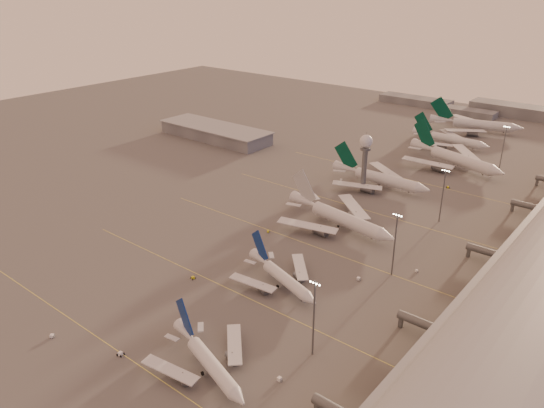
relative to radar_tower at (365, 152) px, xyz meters
The scene contains 26 objects.
ground 121.92m from the radar_tower, 92.39° to the right, with size 700.00×700.00×0.00m, color #545252.
taxiway_markings 71.83m from the radar_tower, 68.66° to the right, with size 180.00×185.25×0.02m.
hangar 127.68m from the radar_tower, behind, with size 82.00×27.00×8.50m.
radar_tower is the anchor object (origin of this frame).
mast_a 131.38m from the radar_tower, 66.17° to the right, with size 3.60×0.56×25.00m.
mast_b 82.32m from the radar_tower, 52.43° to the right, with size 3.60×0.56×25.00m.
mast_c 46.66m from the radar_tower, 12.53° to the right, with size 3.60×0.56×25.00m.
mast_d 91.11m from the radar_tower, 61.74° to the left, with size 3.60×0.56×25.00m.
distant_horizon 205.86m from the radar_tower, 90.67° to the left, with size 165.00×37.50×9.00m.
narrowbody_near 149.65m from the radar_tower, 76.37° to the right, with size 38.33×30.10×15.47m.
narrowbody_mid 101.27m from the radar_tower, 76.33° to the right, with size 38.53×30.24×15.58m.
widebody_white 49.10m from the radar_tower, 72.25° to the right, with size 58.59×46.59×20.73m.
greentail_a 20.60m from the radar_tower, 68.96° to the left, with size 56.26×45.43×20.43m.
greentail_b 70.06m from the radar_tower, 70.48° to the left, with size 62.11×49.37×23.35m.
greentail_c 104.40m from the radar_tower, 87.63° to the left, with size 52.40×42.20×19.03m.
greentail_d 147.40m from the radar_tower, 88.05° to the left, with size 61.48×48.98×22.88m.
gsv_truck_a 165.21m from the radar_tower, 94.43° to the right, with size 5.75×4.86×2.27m.
gsv_tug_near 157.34m from the radar_tower, 86.29° to the right, with size 3.07×4.20×1.08m.
gsv_catering_a 145.93m from the radar_tower, 68.65° to the right, with size 5.54×2.77×4.47m.
gsv_tug_mid 115.24m from the radar_tower, 92.32° to the right, with size 3.59×2.69×0.91m.
gsv_truck_b 89.65m from the radar_tower, 60.50° to the right, with size 6.38×3.69×2.43m.
gsv_truck_c 70.02m from the radar_tower, 96.07° to the right, with size 4.86×3.93×1.89m.
gsv_catering_b 83.01m from the radar_tower, 45.47° to the right, with size 4.70×2.71×3.63m.
gsv_tug_far 23.59m from the radar_tower, 88.70° to the right, with size 3.95×4.62×1.13m.
gsv_truck_d 26.50m from the radar_tower, 160.25° to the left, with size 3.61×5.46×2.08m.
gsv_tug_hangar 49.47m from the radar_tower, 44.13° to the left, with size 3.79×3.06×0.94m.
Camera 1 is at (127.15, -103.85, 101.79)m, focal length 35.00 mm.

